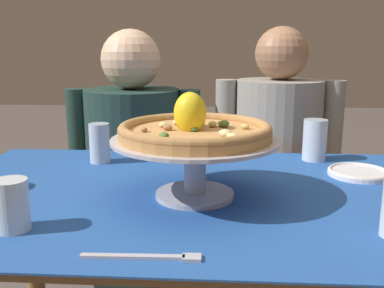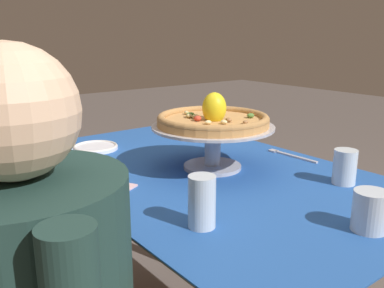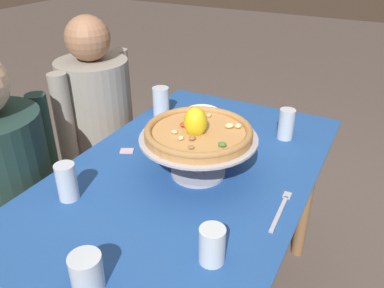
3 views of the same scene
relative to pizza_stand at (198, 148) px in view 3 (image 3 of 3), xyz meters
The scene contains 13 objects.
dining_table 0.22m from the pizza_stand, 87.17° to the left, with size 1.34×0.82×0.75m.
pizza_stand is the anchor object (origin of this frame).
pizza 0.06m from the pizza_stand, 149.63° to the left, with size 0.36×0.36×0.11m.
water_glass_back_left 0.43m from the pizza_stand, 136.31° to the left, with size 0.06×0.06×0.12m.
water_glass_side_left 0.55m from the pizza_stand, behind, with size 0.08×0.08×0.09m.
water_glass_front_left 0.41m from the pizza_stand, 148.31° to the right, with size 0.07×0.07×0.10m.
water_glass_back_right 0.51m from the pizza_stand, 45.62° to the left, with size 0.07×0.07×0.13m.
water_glass_front_right 0.44m from the pizza_stand, 26.00° to the right, with size 0.06×0.06×0.12m.
side_plate 0.50m from the pizza_stand, 24.43° to the left, with size 0.17×0.17×0.02m.
dinner_fork 0.33m from the pizza_stand, 100.83° to the right, with size 0.21×0.02×0.01m.
sugar_packet 0.32m from the pizza_stand, 87.84° to the left, with size 0.05×0.04×0.01m, color beige.
diner_left 0.78m from the pizza_stand, 112.75° to the left, with size 0.53×0.38×1.17m.
diner_right 0.79m from the pizza_stand, 67.24° to the left, with size 0.49×0.34×1.18m.
Camera 3 is at (-1.01, -0.54, 1.49)m, focal length 36.42 mm.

